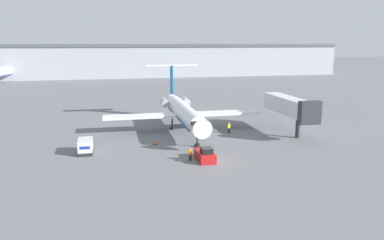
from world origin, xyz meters
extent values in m
plane|color=slate|center=(0.00, 0.00, 0.00)|extent=(600.00, 600.00, 0.00)
cube|color=#9EA3AD|center=(0.00, 120.00, 6.31)|extent=(180.00, 16.00, 12.62)
cube|color=#4C515B|center=(0.00, 120.00, 13.22)|extent=(180.00, 16.80, 1.20)
cylinder|color=white|center=(0.16, 16.73, 3.22)|extent=(2.94, 21.22, 2.67)
cone|color=white|center=(0.01, 5.07, 3.22)|extent=(2.70, 2.17, 2.67)
cube|color=black|center=(0.02, 5.92, 3.69)|extent=(2.28, 0.73, 0.44)
cone|color=white|center=(0.31, 28.79, 3.22)|extent=(2.44, 2.97, 2.40)
cube|color=#0C5999|center=(0.16, 16.73, 2.36)|extent=(2.64, 19.10, 0.20)
cube|color=white|center=(7.38, 17.70, 2.62)|extent=(11.79, 3.33, 0.36)
cube|color=white|center=(-7.04, 17.88, 2.62)|extent=(11.79, 3.33, 0.36)
cylinder|color=#ADADB7|center=(2.24, 25.60, 3.56)|extent=(1.45, 3.12, 1.41)
cylinder|color=#ADADB7|center=(-1.70, 25.65, 3.56)|extent=(1.45, 3.12, 1.41)
cube|color=#0C5999|center=(0.32, 29.38, 7.35)|extent=(0.27, 2.20, 5.59)
cube|color=white|center=(0.32, 29.38, 10.15)|extent=(10.08, 1.93, 0.20)
cylinder|color=black|center=(0.04, 7.14, 0.94)|extent=(0.24, 0.24, 1.89)
cylinder|color=black|center=(0.04, 7.14, 0.20)|extent=(0.80, 0.80, 0.40)
cylinder|color=black|center=(-1.55, 18.41, 0.94)|extent=(0.24, 0.24, 1.89)
cylinder|color=black|center=(-1.55, 18.41, 0.20)|extent=(0.80, 0.80, 0.40)
cylinder|color=black|center=(1.92, 18.37, 0.94)|extent=(0.24, 0.24, 1.89)
cylinder|color=black|center=(1.92, 18.37, 0.20)|extent=(0.80, 0.80, 0.40)
cube|color=#B21919|center=(-0.51, 0.91, 0.58)|extent=(1.93, 3.93, 1.16)
cube|color=black|center=(-0.51, 0.04, 1.51)|extent=(1.35, 1.42, 0.70)
cube|color=black|center=(-0.51, 2.80, 0.41)|extent=(1.74, 0.30, 0.70)
cube|color=#232326|center=(-15.14, 7.24, 0.23)|extent=(1.81, 3.05, 0.45)
cube|color=silver|center=(-15.14, 7.24, 1.20)|extent=(1.81, 3.05, 1.51)
cube|color=navy|center=(-15.14, 5.69, 1.20)|extent=(1.27, 0.04, 0.36)
cube|color=#232838|center=(-2.33, 1.12, 0.40)|extent=(0.32, 0.20, 0.79)
cube|color=orange|center=(-2.33, 1.12, 1.11)|extent=(0.40, 0.24, 0.63)
sphere|color=tan|center=(-2.33, 1.12, 1.54)|extent=(0.23, 0.23, 0.23)
cube|color=#232838|center=(6.94, 13.78, 0.42)|extent=(0.32, 0.20, 0.84)
cube|color=yellow|center=(6.94, 13.78, 1.17)|extent=(0.40, 0.24, 0.66)
sphere|color=tan|center=(6.94, 13.78, 1.62)|extent=(0.24, 0.24, 0.24)
cube|color=black|center=(-5.56, 9.74, 0.02)|extent=(0.60, 0.60, 0.04)
cone|color=orange|center=(-5.56, 9.74, 0.38)|extent=(0.43, 0.43, 0.68)
cylinder|color=silver|center=(-47.36, 116.26, 3.88)|extent=(9.80, 27.93, 3.54)
cone|color=silver|center=(-43.73, 131.72, 3.88)|extent=(3.99, 4.51, 3.18)
cube|color=navy|center=(-47.36, 116.26, 2.73)|extent=(8.82, 25.14, 0.20)
cube|color=silver|center=(-38.46, 115.61, 3.09)|extent=(14.44, 6.33, 0.36)
cylinder|color=#ADADB7|center=(-42.09, 127.05, 4.33)|extent=(2.63, 3.38, 2.00)
cylinder|color=#ADADB7|center=(-47.28, 128.26, 4.33)|extent=(2.63, 3.38, 2.00)
cube|color=navy|center=(-43.56, 132.47, 8.15)|extent=(0.74, 2.20, 5.00)
cube|color=silver|center=(-43.56, 132.47, 10.65)|extent=(9.17, 3.81, 0.20)
cylinder|color=black|center=(-49.14, 118.73, 1.06)|extent=(0.24, 0.24, 2.12)
cylinder|color=black|center=(-49.14, 118.73, 0.20)|extent=(0.80, 0.80, 0.40)
cylinder|color=black|center=(-44.66, 117.68, 1.06)|extent=(0.24, 0.24, 2.12)
cylinder|color=black|center=(-44.66, 117.68, 0.20)|extent=(0.80, 0.80, 0.40)
cylinder|color=#2D2D33|center=(16.32, 8.64, 1.60)|extent=(0.70, 0.70, 3.20)
cube|color=silver|center=(16.32, 12.42, 4.50)|extent=(2.60, 12.60, 2.60)
cube|color=#2D2D33|center=(16.32, 5.52, 4.50)|extent=(3.20, 1.20, 3.38)
camera|label=1|loc=(-12.06, -42.30, 14.41)|focal=35.00mm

